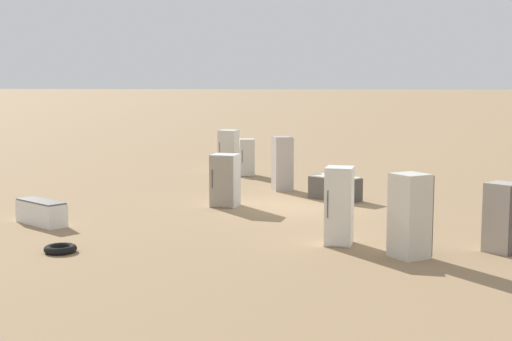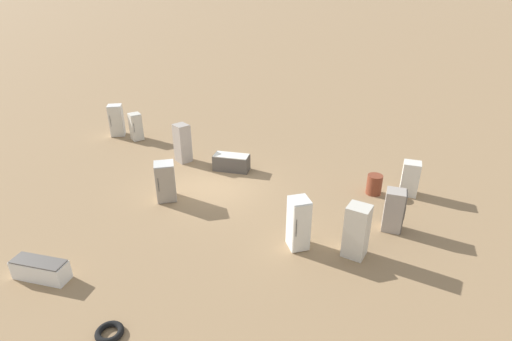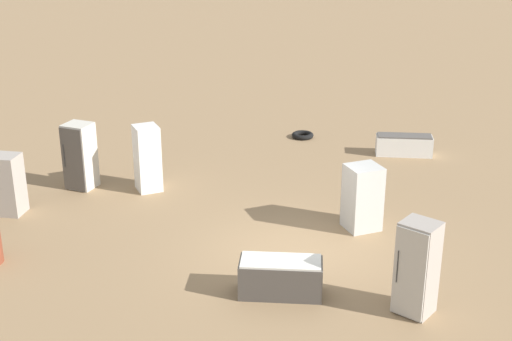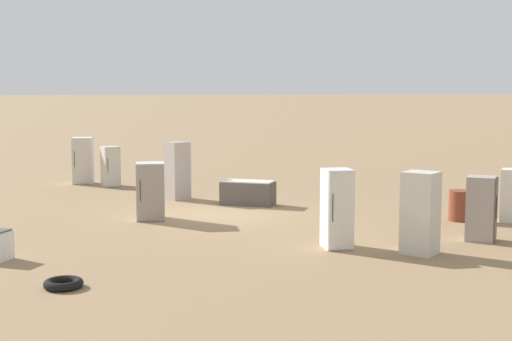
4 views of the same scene
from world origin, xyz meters
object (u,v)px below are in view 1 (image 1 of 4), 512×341
at_px(discarded_fridge_0, 335,188).
at_px(discarded_fridge_6, 503,218).
at_px(discarded_fridge_1, 225,180).
at_px(scrap_tire, 60,249).
at_px(discarded_fridge_2, 41,213).
at_px(discarded_fridge_9, 410,216).
at_px(discarded_fridge_3, 339,206).
at_px(discarded_fridge_5, 228,151).
at_px(discarded_fridge_8, 282,164).
at_px(discarded_fridge_7, 247,157).

height_order(discarded_fridge_0, discarded_fridge_6, discarded_fridge_6).
height_order(discarded_fridge_1, scrap_tire, discarded_fridge_1).
height_order(discarded_fridge_6, scrap_tire, discarded_fridge_6).
relative_size(discarded_fridge_2, discarded_fridge_9, 0.96).
bearing_deg(discarded_fridge_1, discarded_fridge_9, 139.37).
height_order(discarded_fridge_2, discarded_fridge_3, discarded_fridge_3).
xyz_separation_m(discarded_fridge_0, discarded_fridge_6, (4.32, -6.65, 0.40)).
bearing_deg(scrap_tire, discarded_fridge_1, 71.60).
bearing_deg(discarded_fridge_3, scrap_tire, 20.91).
bearing_deg(discarded_fridge_0, discarded_fridge_2, 158.27).
distance_m(discarded_fridge_5, discarded_fridge_6, 16.27).
relative_size(discarded_fridge_8, scrap_tire, 2.62).
bearing_deg(discarded_fridge_9, discarded_fridge_0, 155.35).
xyz_separation_m(discarded_fridge_6, discarded_fridge_9, (-2.08, -0.91, 0.14)).
bearing_deg(discarded_fridge_9, discarded_fridge_8, 163.46).
bearing_deg(scrap_tire, discarded_fridge_2, 124.20).
bearing_deg(discarded_fridge_7, discarded_fridge_3, 96.16).
height_order(discarded_fridge_0, scrap_tire, discarded_fridge_0).
bearing_deg(discarded_fridge_6, scrap_tire, -42.36).
xyz_separation_m(discarded_fridge_0, discarded_fridge_5, (-5.14, 6.59, 0.52)).
distance_m(discarded_fridge_8, discarded_fridge_9, 10.25).
distance_m(discarded_fridge_5, discarded_fridge_9, 15.96).
bearing_deg(discarded_fridge_1, discarded_fridge_7, -78.40).
distance_m(discarded_fridge_0, discarded_fridge_5, 8.37).
bearing_deg(discarded_fridge_8, scrap_tire, -42.79).
distance_m(discarded_fridge_6, discarded_fridge_8, 10.54).
relative_size(discarded_fridge_5, scrap_tire, 2.47).
relative_size(discarded_fridge_0, discarded_fridge_6, 1.15).
distance_m(discarded_fridge_5, discarded_fridge_8, 5.75).
height_order(discarded_fridge_8, scrap_tire, discarded_fridge_8).
relative_size(discarded_fridge_0, discarded_fridge_5, 1.00).
bearing_deg(discarded_fridge_9, discarded_fridge_7, 164.68).
distance_m(discarded_fridge_2, scrap_tire, 3.54).
bearing_deg(discarded_fridge_6, discarded_fridge_5, -107.99).
distance_m(discarded_fridge_0, discarded_fridge_8, 2.74).
distance_m(discarded_fridge_2, discarded_fridge_9, 9.93).
distance_m(discarded_fridge_6, discarded_fridge_7, 14.83).
bearing_deg(discarded_fridge_9, discarded_fridge_3, -162.39).
distance_m(discarded_fridge_1, discarded_fridge_8, 3.85).
height_order(discarded_fridge_5, discarded_fridge_9, discarded_fridge_9).
bearing_deg(discarded_fridge_8, discarded_fridge_9, 0.41).
relative_size(discarded_fridge_0, discarded_fridge_8, 0.95).
bearing_deg(discarded_fridge_1, discarded_fridge_3, 134.87).
bearing_deg(discarded_fridge_7, discarded_fridge_6, 109.48).
relative_size(discarded_fridge_1, discarded_fridge_6, 1.03).
distance_m(discarded_fridge_0, discarded_fridge_1, 3.80).
xyz_separation_m(discarded_fridge_0, discarded_fridge_3, (0.62, -6.58, 0.54)).
bearing_deg(discarded_fridge_8, discarded_fridge_7, -175.47).
bearing_deg(discarded_fridge_8, discarded_fridge_6, 12.83).
xyz_separation_m(discarded_fridge_1, discarded_fridge_9, (5.52, -5.68, 0.12)).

